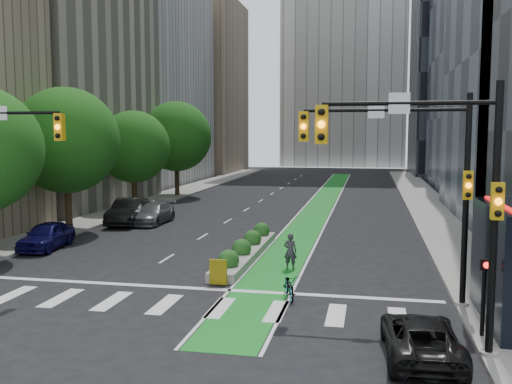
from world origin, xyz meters
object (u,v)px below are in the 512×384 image
at_px(parked_car_left_far, 153,213).
at_px(median_planter, 246,250).
at_px(bicycle, 289,286).
at_px(cyclist, 290,251).
at_px(parked_car_left_mid, 129,212).
at_px(parked_car_right, 421,337).
at_px(parked_car_left_near, 46,236).

bearing_deg(parked_car_left_far, median_planter, -46.45).
xyz_separation_m(bicycle, cyclist, (-0.58, 4.42, 0.35)).
bearing_deg(median_planter, bicycle, -64.79).
bearing_deg(parked_car_left_mid, parked_car_right, -55.54).
relative_size(cyclist, parked_car_left_mid, 0.31).
distance_m(bicycle, parked_car_left_far, 19.08).
xyz_separation_m(median_planter, parked_car_left_mid, (-9.80, 8.41, 0.47)).
bearing_deg(cyclist, parked_car_left_far, -38.71).
height_order(parked_car_left_mid, parked_car_right, parked_car_left_mid).
distance_m(cyclist, parked_car_right, 10.49).
xyz_separation_m(cyclist, parked_car_left_mid, (-12.22, 10.36, 0.04)).
distance_m(median_planter, parked_car_left_far, 12.26).
relative_size(parked_car_left_near, parked_car_right, 1.00).
distance_m(bicycle, cyclist, 4.48).
bearing_deg(cyclist, bicycle, 104.27).
xyz_separation_m(median_planter, cyclist, (2.42, -1.95, 0.43)).
height_order(parked_car_left_near, parked_car_right, parked_car_left_near).
relative_size(cyclist, parked_car_right, 0.39).
height_order(bicycle, cyclist, cyclist).
height_order(parked_car_left_far, parked_car_right, parked_car_left_far).
bearing_deg(median_planter, cyclist, -38.87).
xyz_separation_m(parked_car_left_far, parked_car_right, (15.57, -20.24, -0.09)).
relative_size(parked_car_left_mid, parked_car_right, 1.22).
height_order(median_planter, parked_car_left_mid, parked_car_left_mid).
bearing_deg(parked_car_right, median_planter, -59.99).
relative_size(cyclist, parked_car_left_far, 0.35).
height_order(parked_car_left_near, parked_car_left_mid, parked_car_left_mid).
xyz_separation_m(parked_car_left_near, parked_car_left_mid, (0.84, 8.49, 0.13)).
bearing_deg(parked_car_left_near, parked_car_left_far, 69.78).
bearing_deg(cyclist, parked_car_left_near, -1.41).
bearing_deg(median_planter, parked_car_right, -57.27).
height_order(cyclist, parked_car_left_near, cyclist).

